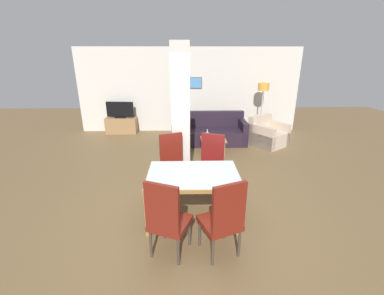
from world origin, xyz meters
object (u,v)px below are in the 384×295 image
at_px(tv_stand, 122,125).
at_px(coffee_table, 213,146).
at_px(bottle, 207,135).
at_px(floor_lamp, 263,92).
at_px(dining_chair_far_right, 211,162).
at_px(dining_chair_near_left, 167,218).
at_px(tv_screen, 120,110).
at_px(dining_chair_far_left, 173,162).
at_px(dining_table, 193,183).
at_px(dining_chair_near_right, 224,218).
at_px(armchair, 267,135).
at_px(sofa, 209,133).

bearing_deg(tv_stand, coffee_table, -35.22).
bearing_deg(bottle, floor_lamp, 41.68).
bearing_deg(bottle, dining_chair_far_right, -92.77).
distance_m(dining_chair_near_left, floor_lamp, 5.93).
relative_size(tv_screen, floor_lamp, 0.54).
bearing_deg(dining_chair_far_left, dining_table, 90.00).
relative_size(coffee_table, tv_stand, 0.65).
height_order(dining_chair_near_left, tv_screen, dining_chair_near_left).
distance_m(dining_chair_near_right, armchair, 4.70).
distance_m(dining_table, coffee_table, 2.83).
bearing_deg(floor_lamp, tv_stand, 175.74).
bearing_deg(dining_table, dining_chair_far_left, 110.97).
bearing_deg(tv_stand, dining_chair_near_right, -65.26).
relative_size(dining_chair_far_right, sofa, 0.52).
bearing_deg(bottle, tv_screen, 143.66).
distance_m(dining_chair_far_right, tv_screen, 4.66).
height_order(dining_chair_near_left, armchair, dining_chair_near_left).
bearing_deg(dining_table, coffee_table, 77.69).
bearing_deg(dining_chair_far_left, tv_stand, -84.74).
distance_m(armchair, tv_stand, 4.64).
xyz_separation_m(dining_chair_near_right, dining_chair_near_left, (-0.70, 0.02, 0.00)).
xyz_separation_m(dining_table, armchair, (2.22, 3.44, -0.31)).
bearing_deg(bottle, tv_stand, 143.66).
distance_m(armchair, coffee_table, 1.77).
bearing_deg(dining_table, dining_chair_near_right, -68.12).
bearing_deg(floor_lamp, sofa, -157.50).
distance_m(dining_chair_near_right, coffee_table, 3.63).
bearing_deg(sofa, coffee_table, 92.06).
height_order(armchair, coffee_table, armchair).
distance_m(dining_chair_far_left, tv_stand, 4.28).
height_order(dining_chair_far_left, dining_chair_far_right, same).
bearing_deg(armchair, tv_stand, -53.05).
bearing_deg(sofa, tv_screen, -20.49).
distance_m(bottle, tv_stand, 3.33).
relative_size(dining_table, bottle, 5.68).
height_order(sofa, bottle, sofa).
height_order(armchair, bottle, armchair).
xyz_separation_m(dining_chair_near_left, dining_chair_far_left, (0.00, 1.76, 0.00)).
bearing_deg(dining_chair_near_left, coffee_table, 97.52).
height_order(dining_chair_far_right, tv_stand, dining_chair_far_right).
bearing_deg(floor_lamp, dining_chair_near_right, -110.08).
relative_size(dining_chair_near_left, bottle, 4.43).
bearing_deg(tv_screen, dining_chair_far_left, 122.28).
height_order(dining_chair_far_left, coffee_table, dining_chair_far_left).
xyz_separation_m(dining_chair_near_right, bottle, (0.09, 3.64, -0.06)).
bearing_deg(bottle, coffee_table, -10.88).
bearing_deg(tv_screen, dining_chair_near_right, 120.80).
relative_size(armchair, floor_lamp, 0.72).
bearing_deg(bottle, sofa, 82.52).
distance_m(bottle, tv_screen, 3.33).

